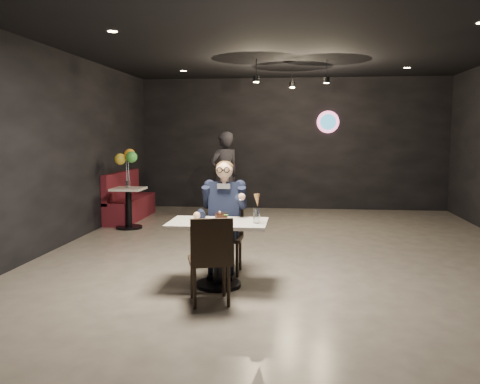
# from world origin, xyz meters

# --- Properties ---
(floor) EXTENTS (9.00, 9.00, 0.00)m
(floor) POSITION_xyz_m (0.00, 0.00, 0.00)
(floor) COLOR gray
(floor) RESTS_ON ground
(wall_sign) EXTENTS (0.50, 0.06, 0.50)m
(wall_sign) POSITION_xyz_m (0.80, 4.47, 2.00)
(wall_sign) COLOR pink
(wall_sign) RESTS_ON floor
(pendant_lights) EXTENTS (1.40, 1.20, 0.36)m
(pendant_lights) POSITION_xyz_m (0.00, 2.00, 2.88)
(pendant_lights) COLOR black
(pendant_lights) RESTS_ON floor
(main_table) EXTENTS (1.10, 0.70, 0.75)m
(main_table) POSITION_xyz_m (-0.77, -1.72, 0.38)
(main_table) COLOR white
(main_table) RESTS_ON floor
(chair_far) EXTENTS (0.42, 0.46, 0.92)m
(chair_far) POSITION_xyz_m (-0.77, -1.17, 0.46)
(chair_far) COLOR black
(chair_far) RESTS_ON floor
(chair_near) EXTENTS (0.53, 0.56, 0.92)m
(chair_near) POSITION_xyz_m (-0.77, -2.28, 0.46)
(chair_near) COLOR black
(chair_near) RESTS_ON floor
(seated_man) EXTENTS (0.60, 0.80, 1.44)m
(seated_man) POSITION_xyz_m (-0.77, -1.17, 0.72)
(seated_man) COLOR black
(seated_man) RESTS_ON floor
(dessert_plate) EXTENTS (0.21, 0.21, 0.01)m
(dessert_plate) POSITION_xyz_m (-0.71, -1.78, 0.76)
(dessert_plate) COLOR white
(dessert_plate) RESTS_ON main_table
(cake_slice) EXTENTS (0.15, 0.13, 0.09)m
(cake_slice) POSITION_xyz_m (-0.73, -1.77, 0.80)
(cake_slice) COLOR black
(cake_slice) RESTS_ON dessert_plate
(mint_leaf) EXTENTS (0.06, 0.04, 0.01)m
(mint_leaf) POSITION_xyz_m (-0.67, -1.81, 0.84)
(mint_leaf) COLOR green
(mint_leaf) RESTS_ON cake_slice
(sundae_glass) EXTENTS (0.07, 0.07, 0.16)m
(sundae_glass) POSITION_xyz_m (-0.33, -1.78, 0.83)
(sundae_glass) COLOR silver
(sundae_glass) RESTS_ON main_table
(wafer_cone) EXTENTS (0.09, 0.09, 0.14)m
(wafer_cone) POSITION_xyz_m (-0.32, -1.77, 1.00)
(wafer_cone) COLOR tan
(wafer_cone) RESTS_ON sundae_glass
(booth_bench) EXTENTS (0.48, 1.93, 0.97)m
(booth_bench) POSITION_xyz_m (-3.25, 2.64, 0.48)
(booth_bench) COLOR #4E1015
(booth_bench) RESTS_ON floor
(side_table) EXTENTS (0.55, 0.55, 0.69)m
(side_table) POSITION_xyz_m (-2.95, 1.64, 0.35)
(side_table) COLOR white
(side_table) RESTS_ON floor
(balloon_vase) EXTENTS (0.09, 0.09, 0.14)m
(balloon_vase) POSITION_xyz_m (-2.95, 1.64, 0.82)
(balloon_vase) COLOR silver
(balloon_vase) RESTS_ON side_table
(balloon_bunch) EXTENTS (0.38, 0.38, 0.62)m
(balloon_bunch) POSITION_xyz_m (-2.95, 1.64, 1.21)
(balloon_bunch) COLOR yellow
(balloon_bunch) RESTS_ON balloon_vase
(passerby) EXTENTS (0.77, 0.73, 1.78)m
(passerby) POSITION_xyz_m (-1.37, 3.00, 0.89)
(passerby) COLOR black
(passerby) RESTS_ON floor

